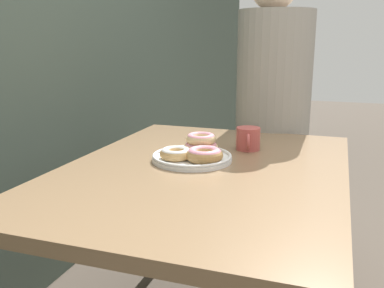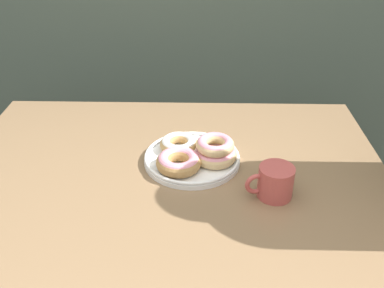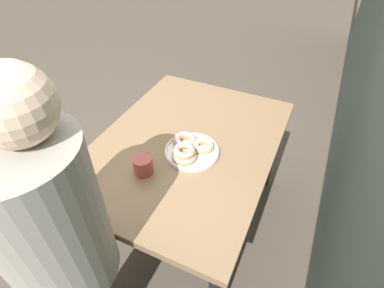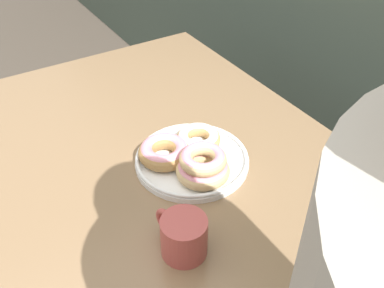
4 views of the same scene
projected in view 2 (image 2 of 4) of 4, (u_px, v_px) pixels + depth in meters
dining_table at (170, 192)px, 1.23m from camera, size 1.24×0.91×0.71m
donut_plate at (194, 154)px, 1.23m from camera, size 0.28×0.28×0.08m
coffee_mug at (275, 182)px, 1.09m from camera, size 0.13×0.09×0.09m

